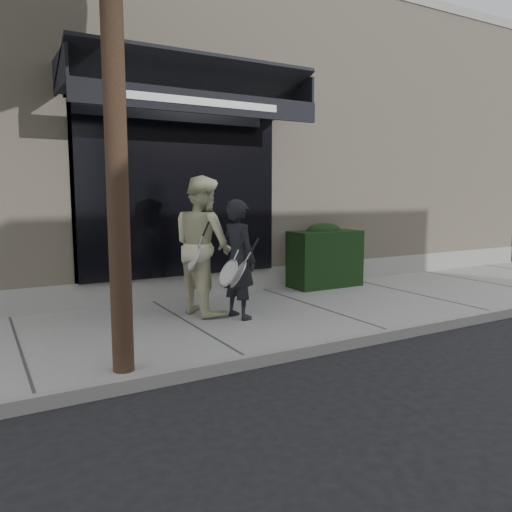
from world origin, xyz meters
TOP-DOWN VIEW (x-y plane):
  - ground at (0.00, 0.00)m, footprint 80.00×80.00m
  - sidewalk at (0.00, 0.00)m, footprint 20.00×3.00m
  - curb at (0.00, -1.55)m, footprint 20.00×0.10m
  - building_facade at (-0.01, 4.96)m, footprint 14.30×8.04m
  - hedge at (1.10, 1.25)m, footprint 1.30×0.70m
  - pedestrian_front at (-1.32, -0.07)m, footprint 0.71×0.88m
  - pedestrian_back at (-1.61, 0.43)m, footprint 0.86×1.03m

SIDE VIEW (x-z plane):
  - ground at x=0.00m, z-range 0.00..0.00m
  - sidewalk at x=0.00m, z-range 0.00..0.12m
  - curb at x=0.00m, z-range 0.00..0.14m
  - hedge at x=1.10m, z-range 0.09..1.23m
  - pedestrian_front at x=-1.32m, z-range 0.12..1.71m
  - pedestrian_back at x=-1.61m, z-range 0.12..2.03m
  - building_facade at x=-0.01m, z-range -0.08..5.56m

